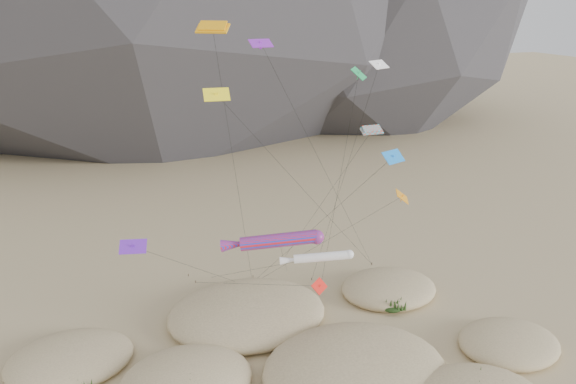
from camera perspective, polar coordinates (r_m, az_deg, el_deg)
The scene contains 8 objects.
dunes at distance 52.52m, azimuth 1.43°, elevation -17.40°, with size 50.37×35.35×3.68m.
dune_grass at distance 51.42m, azimuth 1.62°, elevation -18.10°, with size 41.57×28.24×1.48m.
kite_stakes at distance 68.76m, azimuth -1.52°, elevation -8.42°, with size 22.46×7.07×0.30m.
rainbow_tube_kite at distance 50.48m, azimuth -1.34°, elevation -4.97°, with size 11.42×16.80×12.37m.
white_tube_kite at distance 53.78m, azimuth 3.09°, elevation -6.64°, with size 10.50×17.03×9.29m.
orange_parafoil at distance 51.30m, azimuth -7.62°, elevation 15.92°, with size 6.92×9.68×30.07m.
multi_parafoil at distance 52.41m, azimuth 8.30°, elevation 5.94°, with size 3.13×18.33×20.93m.
delta_kites at distance 52.46m, azimuth 2.67°, elevation 4.01°, with size 30.60×17.14×28.59m.
Camera 1 is at (-16.86, -34.70, 31.94)m, focal length 35.00 mm.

